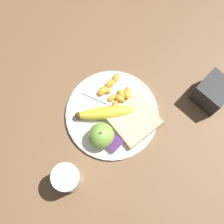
{
  "coord_description": "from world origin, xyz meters",
  "views": [
    {
      "loc": [
        -0.17,
        -0.16,
        0.87
      ],
      "look_at": [
        0.0,
        0.0,
        0.03
      ],
      "focal_mm": 50.0,
      "sensor_mm": 36.0,
      "label": 1
    }
  ],
  "objects": [
    {
      "name": "apple",
      "position": [
        -0.07,
        -0.03,
        0.05
      ],
      "size": [
        0.07,
        0.07,
        0.08
      ],
      "color": "#84BC47",
      "rests_on": "plate"
    },
    {
      "name": "plate",
      "position": [
        0.0,
        0.0,
        0.01
      ],
      "size": [
        0.26,
        0.26,
        0.01
      ],
      "color": "white",
      "rests_on": "ground_plane"
    },
    {
      "name": "bread_slice",
      "position": [
        0.03,
        -0.06,
        0.02
      ],
      "size": [
        0.14,
        0.13,
        0.02
      ],
      "color": "#AB8751",
      "rests_on": "plate"
    },
    {
      "name": "orange_segment_3",
      "position": [
        0.04,
        0.06,
        0.02
      ],
      "size": [
        0.03,
        0.03,
        0.02
      ],
      "color": "#F9A32D",
      "rests_on": "plate"
    },
    {
      "name": "orange_segment_2",
      "position": [
        0.08,
        0.01,
        0.02
      ],
      "size": [
        0.03,
        0.03,
        0.01
      ],
      "color": "#F9A32D",
      "rests_on": "plate"
    },
    {
      "name": "orange_segment_4",
      "position": [
        0.03,
        0.07,
        0.02
      ],
      "size": [
        0.04,
        0.02,
        0.02
      ],
      "color": "#F9A32D",
      "rests_on": "plate"
    },
    {
      "name": "jam_packet",
      "position": [
        -0.06,
        -0.06,
        0.02
      ],
      "size": [
        0.04,
        0.03,
        0.02
      ],
      "color": "white",
      "rests_on": "plate"
    },
    {
      "name": "orange_segment_1",
      "position": [
        0.02,
        0.01,
        0.02
      ],
      "size": [
        0.03,
        0.03,
        0.02
      ],
      "color": "#F9A32D",
      "rests_on": "plate"
    },
    {
      "name": "juice_glass",
      "position": [
        -0.21,
        -0.04,
        0.05
      ],
      "size": [
        0.07,
        0.07,
        0.1
      ],
      "color": "silver",
      "rests_on": "ground_plane"
    },
    {
      "name": "orange_segment_0",
      "position": [
        0.06,
        0.02,
        0.02
      ],
      "size": [
        0.02,
        0.03,
        0.02
      ],
      "color": "#F9A32D",
      "rests_on": "plate"
    },
    {
      "name": "orange_segment_7",
      "position": [
        0.05,
        0.01,
        0.02
      ],
      "size": [
        0.02,
        0.03,
        0.02
      ],
      "color": "#F9A32D",
      "rests_on": "plate"
    },
    {
      "name": "condiment_caddy",
      "position": [
        0.23,
        -0.17,
        0.04
      ],
      "size": [
        0.08,
        0.08,
        0.09
      ],
      "color": "#2D2D2D",
      "rests_on": "ground_plane"
    },
    {
      "name": "banana",
      "position": [
        -0.02,
        0.01,
        0.03
      ],
      "size": [
        0.15,
        0.14,
        0.04
      ],
      "color": "yellow",
      "rests_on": "plate"
    },
    {
      "name": "orange_segment_8",
      "position": [
        0.06,
        0.06,
        0.02
      ],
      "size": [
        0.03,
        0.03,
        0.02
      ],
      "color": "#F9A32D",
      "rests_on": "plate"
    },
    {
      "name": "orange_segment_9",
      "position": [
        0.09,
        0.06,
        0.02
      ],
      "size": [
        0.03,
        0.02,
        0.02
      ],
      "color": "#F9A32D",
      "rests_on": "plate"
    },
    {
      "name": "orange_segment_5",
      "position": [
        0.03,
        0.03,
        0.02
      ],
      "size": [
        0.03,
        0.02,
        0.01
      ],
      "color": "#F9A32D",
      "rests_on": "plate"
    },
    {
      "name": "orange_segment_6",
      "position": [
        0.07,
        0.01,
        0.02
      ],
      "size": [
        0.03,
        0.04,
        0.02
      ],
      "color": "#F9A32D",
      "rests_on": "plate"
    },
    {
      "name": "fork",
      "position": [
        0.02,
        0.02,
        0.01
      ],
      "size": [
        0.07,
        0.16,
        0.0
      ],
      "rotation": [
        0.0,
        0.0,
        11.33
      ],
      "color": "silver",
      "rests_on": "plate"
    },
    {
      "name": "ground_plane",
      "position": [
        0.0,
        0.0,
        0.0
      ],
      "size": [
        3.0,
        3.0,
        0.0
      ],
      "primitive_type": "plane",
      "color": "brown"
    }
  ]
}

